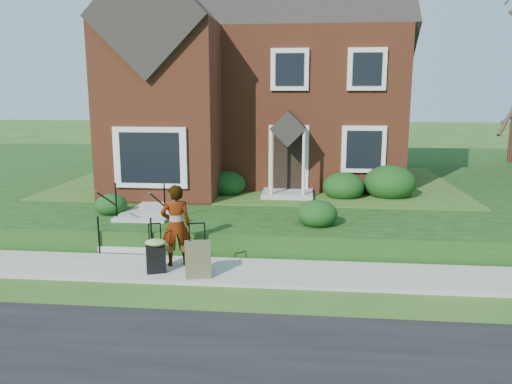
# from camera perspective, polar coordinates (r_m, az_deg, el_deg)

# --- Properties ---
(ground) EXTENTS (120.00, 120.00, 0.00)m
(ground) POSITION_cam_1_polar(r_m,az_deg,el_deg) (11.10, -3.84, -9.19)
(ground) COLOR #2D5119
(ground) RESTS_ON ground
(sidewalk) EXTENTS (60.00, 1.60, 0.08)m
(sidewalk) POSITION_cam_1_polar(r_m,az_deg,el_deg) (11.08, -3.84, -9.00)
(sidewalk) COLOR #9E9B93
(sidewalk) RESTS_ON ground
(terrace) EXTENTS (44.00, 20.00, 0.60)m
(terrace) POSITION_cam_1_polar(r_m,az_deg,el_deg) (21.56, 11.64, 1.48)
(terrace) COLOR #15340E
(terrace) RESTS_ON ground
(walkway) EXTENTS (1.20, 6.00, 0.06)m
(walkway) POSITION_cam_1_polar(r_m,az_deg,el_deg) (16.16, -9.67, -0.48)
(walkway) COLOR #9E9B93
(walkway) RESTS_ON terrace
(main_house) EXTENTS (10.40, 10.20, 9.40)m
(main_house) POSITION_cam_1_polar(r_m,az_deg,el_deg) (20.00, 0.09, 15.23)
(main_house) COLOR brown
(main_house) RESTS_ON terrace
(front_steps) EXTENTS (1.40, 2.02, 1.50)m
(front_steps) POSITION_cam_1_polar(r_m,az_deg,el_deg) (13.27, -13.25, -3.89)
(front_steps) COLOR #9E9B93
(front_steps) RESTS_ON ground
(foundation_shrubs) EXTENTS (10.34, 5.04, 1.15)m
(foundation_shrubs) POSITION_cam_1_polar(r_m,az_deg,el_deg) (15.67, 1.56, 1.04)
(foundation_shrubs) COLOR black
(foundation_shrubs) RESTS_ON terrace
(woman) EXTENTS (0.78, 0.64, 1.83)m
(woman) POSITION_cam_1_polar(r_m,az_deg,el_deg) (11.20, -9.15, -3.78)
(woman) COLOR #999999
(woman) RESTS_ON sidewalk
(suitcase_black) EXTENTS (0.55, 0.50, 1.08)m
(suitcase_black) POSITION_cam_1_polar(r_m,az_deg,el_deg) (10.94, -11.38, -6.93)
(suitcase_black) COLOR black
(suitcase_black) RESTS_ON sidewalk
(suitcase_olive) EXTENTS (0.59, 0.43, 1.15)m
(suitcase_olive) POSITION_cam_1_polar(r_m,az_deg,el_deg) (10.56, -6.66, -7.64)
(suitcase_olive) COLOR brown
(suitcase_olive) RESTS_ON sidewalk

